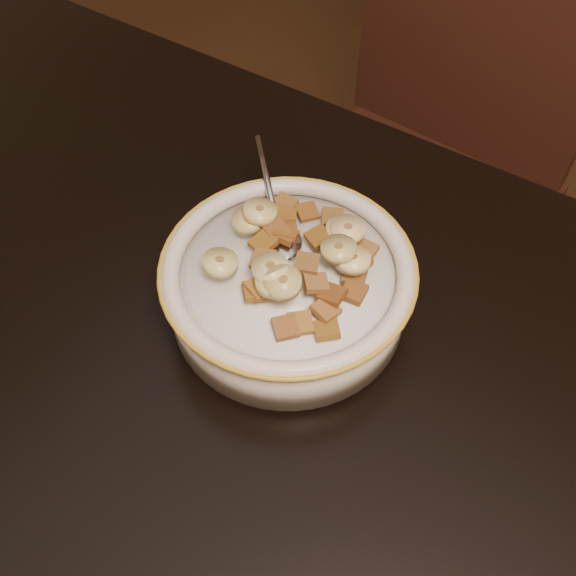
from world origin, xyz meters
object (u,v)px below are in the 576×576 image
Objects in this scene: cereal_bowl at (288,291)px; spoon at (281,240)px; chair at (408,190)px; table at (75,372)px.

spoon is at bearing 135.34° from cereal_bowl.
chair is 4.39× the size of cereal_bowl.
cereal_bowl is 4.17× the size of spoon.
spoon is (0.10, 0.18, 0.08)m from table.
cereal_bowl is at bearing 49.75° from table.
table is at bearing 15.03° from spoon.
spoon is (-0.02, 0.02, 0.03)m from cereal_bowl.
cereal_bowl is (0.08, -0.48, 0.30)m from chair.
cereal_bowl is (0.13, 0.16, 0.05)m from table.
table is at bearing -91.67° from chair.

